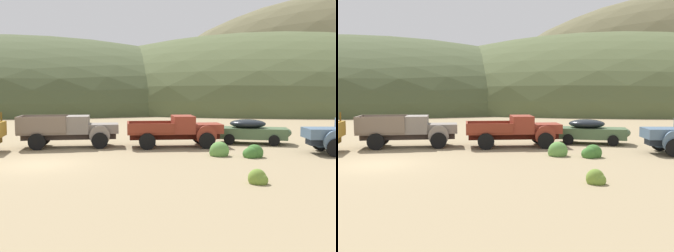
# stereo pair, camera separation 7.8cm
# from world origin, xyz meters

# --- Properties ---
(ground_plane) EXTENTS (300.00, 300.00, 0.00)m
(ground_plane) POSITION_xyz_m (0.00, 0.00, 0.00)
(ground_plane) COLOR #998460
(hill_center) EXTENTS (102.24, 65.21, 27.55)m
(hill_center) POSITION_xyz_m (-25.77, 59.60, 0.00)
(hill_center) COLOR #424C2D
(hill_center) RESTS_ON ground
(hill_distant) EXTENTS (96.03, 66.55, 29.06)m
(hill_distant) POSITION_xyz_m (27.45, 61.72, 0.00)
(hill_distant) COLOR #4C5633
(hill_distant) RESTS_ON ground
(truck_primer_gray) EXTENTS (6.05, 3.01, 1.91)m
(truck_primer_gray) POSITION_xyz_m (0.43, 5.66, 1.01)
(truck_primer_gray) COLOR #3D322D
(truck_primer_gray) RESTS_ON ground
(truck_rust_red) EXTENTS (5.90, 2.98, 1.89)m
(truck_rust_red) POSITION_xyz_m (6.85, 5.81, 0.99)
(truck_rust_red) COLOR #42140D
(truck_rust_red) RESTS_ON ground
(car_weathered_green) EXTENTS (4.91, 2.75, 1.57)m
(car_weathered_green) POSITION_xyz_m (11.55, 7.12, 0.82)
(car_weathered_green) COLOR #47603D
(car_weathered_green) RESTS_ON ground
(bush_between_trucks) EXTENTS (1.03, 0.91, 0.97)m
(bush_between_trucks) POSITION_xyz_m (8.67, 2.39, 0.25)
(bush_between_trucks) COLOR #5B8E42
(bush_between_trucks) RESTS_ON ground
(bush_front_left) EXTENTS (0.72, 0.66, 0.70)m
(bush_front_left) POSITION_xyz_m (9.33, -3.70, 0.18)
(bush_front_left) COLOR olive
(bush_front_left) RESTS_ON ground
(bush_front_right) EXTENTS (1.07, 0.93, 0.85)m
(bush_front_right) POSITION_xyz_m (10.36, 1.94, 0.21)
(bush_front_right) COLOR #3D702D
(bush_front_right) RESTS_ON ground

